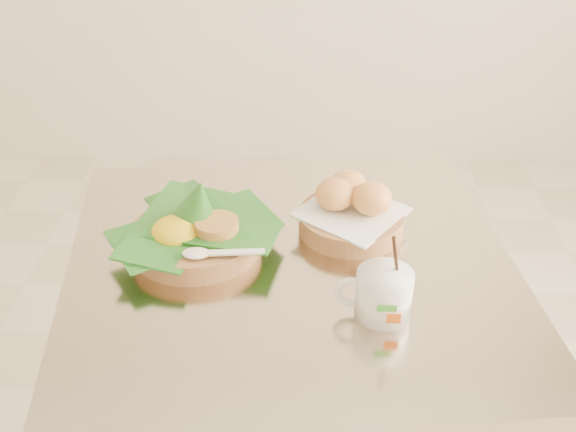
{
  "coord_description": "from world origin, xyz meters",
  "views": [
    {
      "loc": [
        0.22,
        -0.92,
        1.41
      ],
      "look_at": [
        0.2,
        0.03,
        0.82
      ],
      "focal_mm": 45.0,
      "sensor_mm": 36.0,
      "label": 1
    }
  ],
  "objects_px": {
    "rice_basket": "(195,230)",
    "bread_basket": "(351,210)",
    "cafe_table": "(291,366)",
    "coffee_mug": "(382,292)"
  },
  "relations": [
    {
      "from": "cafe_table",
      "to": "rice_basket",
      "type": "distance_m",
      "value": 0.3
    },
    {
      "from": "rice_basket",
      "to": "coffee_mug",
      "type": "relative_size",
      "value": 1.89
    },
    {
      "from": "cafe_table",
      "to": "coffee_mug",
      "type": "bearing_deg",
      "value": -42.25
    },
    {
      "from": "bread_basket",
      "to": "coffee_mug",
      "type": "bearing_deg",
      "value": -81.33
    },
    {
      "from": "cafe_table",
      "to": "rice_basket",
      "type": "xyz_separation_m",
      "value": [
        -0.15,
        0.04,
        0.26
      ]
    },
    {
      "from": "coffee_mug",
      "to": "cafe_table",
      "type": "bearing_deg",
      "value": 137.75
    },
    {
      "from": "rice_basket",
      "to": "coffee_mug",
      "type": "xyz_separation_m",
      "value": [
        0.29,
        -0.16,
        0.0
      ]
    },
    {
      "from": "cafe_table",
      "to": "rice_basket",
      "type": "height_order",
      "value": "rice_basket"
    },
    {
      "from": "rice_basket",
      "to": "bread_basket",
      "type": "distance_m",
      "value": 0.26
    },
    {
      "from": "cafe_table",
      "to": "rice_basket",
      "type": "bearing_deg",
      "value": 166.66
    }
  ]
}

